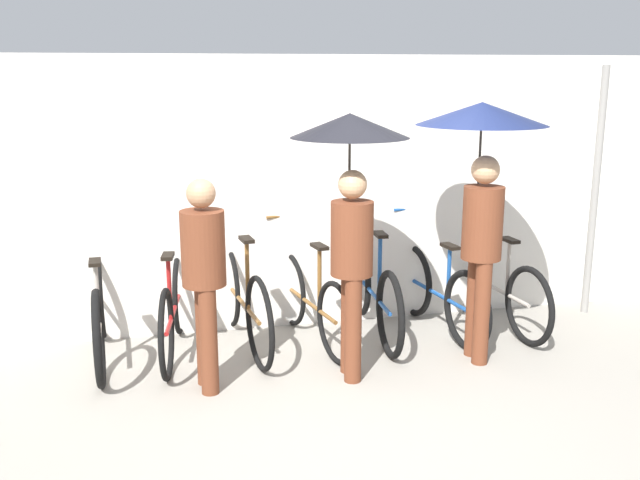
{
  "coord_description": "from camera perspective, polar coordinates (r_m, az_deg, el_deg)",
  "views": [
    {
      "loc": [
        -1.23,
        -4.31,
        2.34
      ],
      "look_at": [
        0.0,
        1.09,
        1.0
      ],
      "focal_mm": 40.0,
      "sensor_mm": 36.0,
      "label": 1
    }
  ],
  "objects": [
    {
      "name": "parked_bicycle_3",
      "position": [
        6.2,
        -0.73,
        -4.97
      ],
      "size": [
        0.5,
        1.65,
        1.05
      ],
      "rotation": [
        0.0,
        0.0,
        1.77
      ],
      "color": "black",
      "rests_on": "ground"
    },
    {
      "name": "parked_bicycle_0",
      "position": [
        6.11,
        -17.22,
        -5.65
      ],
      "size": [
        0.44,
        1.81,
        1.11
      ],
      "rotation": [
        0.0,
        0.0,
        1.63
      ],
      "color": "black",
      "rests_on": "ground"
    },
    {
      "name": "parked_bicycle_4",
      "position": [
        6.41,
        4.3,
        -4.24
      ],
      "size": [
        0.44,
        1.81,
        0.99
      ],
      "rotation": [
        0.0,
        0.0,
        1.53
      ],
      "color": "black",
      "rests_on": "ground"
    },
    {
      "name": "parked_bicycle_5",
      "position": [
        6.55,
        9.4,
        -4.16
      ],
      "size": [
        0.44,
        1.65,
        1.07
      ],
      "rotation": [
        0.0,
        0.0,
        1.72
      ],
      "color": "black",
      "rests_on": "ground"
    },
    {
      "name": "pedestrian_trailing",
      "position": [
        5.77,
        12.82,
        6.39
      ],
      "size": [
        1.03,
        1.03,
        2.08
      ],
      "rotation": [
        0.0,
        0.0,
        -0.08
      ],
      "color": "brown",
      "rests_on": "ground"
    },
    {
      "name": "parked_bicycle_1",
      "position": [
        6.08,
        -11.66,
        -5.52
      ],
      "size": [
        0.44,
        1.71,
        1.04
      ],
      "rotation": [
        0.0,
        0.0,
        1.44
      ],
      "color": "black",
      "rests_on": "ground"
    },
    {
      "name": "ground_plane",
      "position": [
        5.06,
        2.83,
        -13.98
      ],
      "size": [
        30.0,
        30.0,
        0.0
      ],
      "primitive_type": "plane",
      "color": "gray"
    },
    {
      "name": "pedestrian_leading",
      "position": [
        5.21,
        -9.27,
        -2.37
      ],
      "size": [
        0.32,
        0.32,
        1.59
      ],
      "rotation": [
        0.0,
        0.0,
        0.1
      ],
      "color": "brown",
      "rests_on": "ground"
    },
    {
      "name": "back_wall",
      "position": [
        6.47,
        -1.68,
        3.7
      ],
      "size": [
        11.53,
        0.12,
        2.46
      ],
      "color": "silver",
      "rests_on": "ground"
    },
    {
      "name": "parked_bicycle_6",
      "position": [
        6.83,
        13.83,
        -3.61
      ],
      "size": [
        0.44,
        1.77,
        1.09
      ],
      "rotation": [
        0.0,
        0.0,
        1.66
      ],
      "color": "black",
      "rests_on": "ground"
    },
    {
      "name": "awning_pole",
      "position": [
        7.25,
        21.13,
        3.51
      ],
      "size": [
        0.07,
        0.07,
        2.37
      ],
      "color": "gray",
      "rests_on": "ground"
    },
    {
      "name": "pedestrian_center",
      "position": [
        5.31,
        2.46,
        4.87
      ],
      "size": [
        0.89,
        0.89,
        2.02
      ],
      "rotation": [
        0.0,
        0.0,
        -0.09
      ],
      "color": "brown",
      "rests_on": "ground"
    },
    {
      "name": "parked_bicycle_2",
      "position": [
        6.16,
        -6.21,
        -4.84
      ],
      "size": [
        0.44,
        1.84,
        1.06
      ],
      "rotation": [
        0.0,
        0.0,
        1.69
      ],
      "color": "black",
      "rests_on": "ground"
    }
  ]
}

